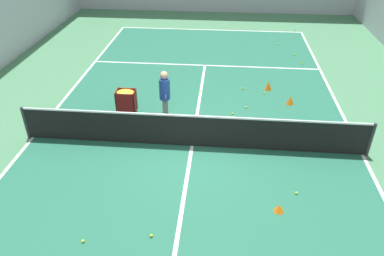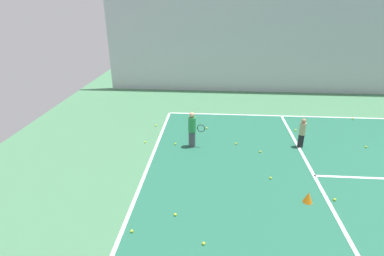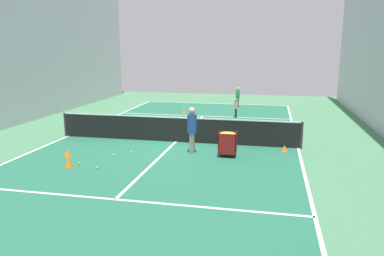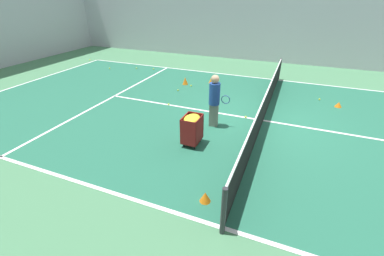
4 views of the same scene
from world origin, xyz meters
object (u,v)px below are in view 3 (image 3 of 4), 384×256
at_px(ball_cart, 228,139).
at_px(training_cone_0, 69,162).
at_px(player_near_baseline, 238,96).
at_px(coach_at_net, 192,127).
at_px(tennis_net, 176,129).
at_px(child_midcourt, 236,107).
at_px(training_cone_1, 143,125).

bearing_deg(ball_cart, training_cone_0, 25.59).
height_order(player_near_baseline, training_cone_0, player_near_baseline).
distance_m(coach_at_net, training_cone_0, 4.50).
relative_size(ball_cart, training_cone_0, 2.65).
distance_m(tennis_net, child_midcourt, 6.49).
relative_size(coach_at_net, child_midcourt, 1.58).
xyz_separation_m(player_near_baseline, ball_cart, (-0.72, 11.76, -0.12)).
bearing_deg(training_cone_1, player_near_baseline, -117.69).
relative_size(tennis_net, training_cone_0, 29.73).
relative_size(tennis_net, ball_cart, 11.23).
bearing_deg(player_near_baseline, coach_at_net, 5.97).
bearing_deg(tennis_net, training_cone_1, -47.56).
bearing_deg(child_midcourt, training_cone_1, -49.13).
bearing_deg(training_cone_0, player_near_baseline, -106.67).
height_order(training_cone_0, training_cone_1, training_cone_0).
relative_size(training_cone_0, training_cone_1, 1.35).
distance_m(player_near_baseline, child_midcourt, 3.87).
bearing_deg(coach_at_net, training_cone_1, 33.71).
bearing_deg(child_midcourt, training_cone_0, -23.86).
height_order(tennis_net, child_midcourt, child_midcourt).
relative_size(child_midcourt, training_cone_1, 4.31).
distance_m(player_near_baseline, coach_at_net, 11.57).
height_order(tennis_net, training_cone_1, tennis_net).
height_order(ball_cart, training_cone_1, ball_cart).
distance_m(coach_at_net, ball_cart, 1.42).
xyz_separation_m(coach_at_net, child_midcourt, (-0.90, -7.68, -0.36)).
height_order(coach_at_net, ball_cart, coach_at_net).
xyz_separation_m(tennis_net, training_cone_0, (2.58, 4.07, -0.38)).
distance_m(ball_cart, training_cone_0, 5.51).
relative_size(coach_at_net, training_cone_1, 6.82).
distance_m(tennis_net, ball_cart, 2.92).
bearing_deg(ball_cart, tennis_net, -35.60).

